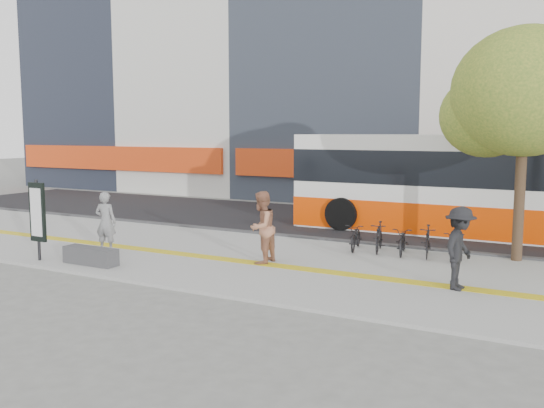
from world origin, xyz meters
The scene contains 13 objects.
ground centered at (0.00, 0.00, 0.00)m, with size 120.00×120.00×0.00m, color slate.
sidewalk centered at (0.00, 1.50, 0.04)m, with size 40.00×7.00×0.08m, color gray.
tactile_strip centered at (0.00, 1.00, 0.09)m, with size 40.00×0.45×0.01m, color gold.
street centered at (0.00, 9.00, 0.03)m, with size 40.00×8.00×0.06m, color black.
curb centered at (0.00, 5.00, 0.07)m, with size 40.00×0.25×0.14m, color #313133.
bench centered at (-2.60, -1.20, 0.30)m, with size 1.60×0.45×0.45m, color #313133.
signboard centered at (-4.20, -1.51, 1.37)m, with size 0.55×0.10×2.20m.
street_tree centered at (7.18, 4.82, 4.51)m, with size 4.40×3.80×6.31m.
bus centered at (5.56, 8.50, 1.66)m, with size 12.74×3.02×3.39m.
bicycle_row centered at (4.25, 4.00, 0.49)m, with size 3.64×1.57×0.87m.
seated_woman centered at (-3.40, 0.20, 0.96)m, with size 0.64×0.42×1.76m, color black.
pedestrian_tan centered at (1.27, 1.10, 1.04)m, with size 0.93×0.73×1.92m, color #A3694C.
pedestrian_dark centered at (6.42, 0.87, 1.01)m, with size 1.20×0.69×1.85m, color black.
Camera 1 is at (8.87, -12.27, 3.55)m, focal length 38.91 mm.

